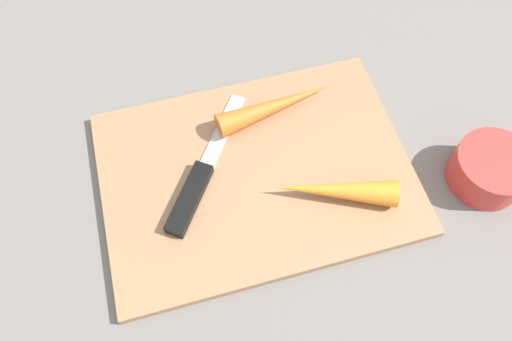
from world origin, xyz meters
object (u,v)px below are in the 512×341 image
object	(u,v)px
carrot_short	(335,191)
small_bowl	(489,169)
carrot_long	(277,105)
cutting_board	(256,173)
knife	(194,189)

from	to	relation	value
carrot_short	small_bowl	xyz separation A→B (m)	(-0.18, 0.02, -0.01)
carrot_long	small_bowl	xyz separation A→B (m)	(-0.21, 0.15, -0.00)
carrot_long	small_bowl	distance (m)	0.26
cutting_board	knife	xyz separation A→B (m)	(0.07, 0.01, 0.01)
carrot_long	cutting_board	bearing A→B (deg)	-130.91
cutting_board	carrot_long	bearing A→B (deg)	-122.41
carrot_long	knife	bearing A→B (deg)	-155.01
knife	carrot_short	bearing A→B (deg)	-72.73
knife	carrot_long	xyz separation A→B (m)	(-0.12, -0.08, 0.01)
cutting_board	carrot_short	size ratio (longest dim) A/B	2.64
cutting_board	carrot_short	distance (m)	0.10
carrot_short	carrot_long	bearing A→B (deg)	-58.32
knife	cutting_board	bearing A→B (deg)	-49.41
cutting_board	carrot_long	size ratio (longest dim) A/B	2.34
cutting_board	small_bowl	xyz separation A→B (m)	(-0.26, 0.08, 0.02)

